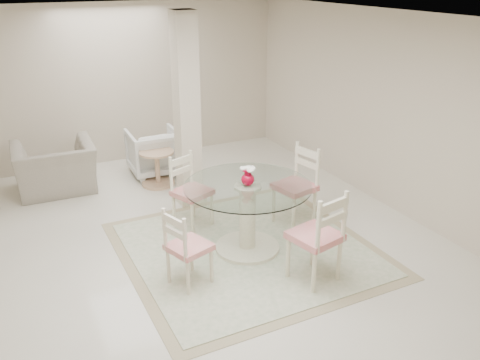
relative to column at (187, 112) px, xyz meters
name	(u,v)px	position (x,y,z in m)	size (l,w,h in m)	color
ground	(191,248)	(-0.50, -1.30, -1.35)	(7.00, 7.00, 0.00)	white
room_shell	(185,100)	(-0.50, -1.30, 0.51)	(6.02, 7.02, 2.71)	beige
column	(187,112)	(0.00, 0.00, 0.00)	(0.30, 0.30, 2.70)	beige
area_rug	(247,249)	(0.10, -1.65, -1.34)	(2.91, 2.91, 0.02)	tan
dining_table	(247,218)	(0.10, -1.65, -0.91)	(1.49, 1.49, 0.86)	#F2E8C7
red_vase	(248,176)	(0.10, -1.65, -0.37)	(0.18, 0.17, 0.23)	#A40520
dining_chair_east	(299,180)	(1.05, -1.28, -0.74)	(0.56, 0.56, 1.17)	#F6EDCA
dining_chair_north	(188,185)	(-0.28, -0.71, -0.78)	(0.56, 0.56, 1.07)	#F4EEC9
dining_chair_west	(184,243)	(-0.84, -2.03, -0.82)	(0.51, 0.51, 1.00)	#F5E7CA
dining_chair_south	(321,231)	(0.47, -2.61, -0.72)	(0.57, 0.57, 1.19)	#F3ECC8
recliner_taupe	(55,168)	(-1.70, 1.24, -0.97)	(1.16, 1.02, 0.76)	#9E9382
armchair_white	(154,152)	(-0.12, 1.29, -0.98)	(0.80, 0.82, 0.75)	white
side_table	(158,169)	(-0.24, 0.79, -1.09)	(0.54, 0.54, 0.56)	tan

